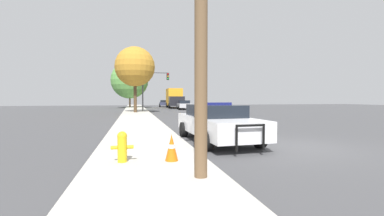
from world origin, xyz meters
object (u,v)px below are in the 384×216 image
traffic_light (153,83)px  box_truck (174,98)px  police_car (216,122)px  car_background_distant (164,103)px  tree_sidewalk_far (130,80)px  traffic_cone (172,147)px  tree_sidewalk_mid (135,67)px  fire_hydrant (122,146)px  car_background_oncoming (184,105)px

traffic_light → box_truck: size_ratio=0.64×
police_car → traffic_light: bearing=-91.2°
car_background_distant → box_truck: 5.94m
car_background_distant → police_car: bearing=-89.5°
tree_sidewalk_far → traffic_cone: (1.43, -38.85, -4.30)m
police_car → car_background_distant: (2.78, 40.56, -0.05)m
tree_sidewalk_mid → traffic_cone: tree_sidewalk_mid is taller
traffic_cone → car_background_distant: bearing=83.5°
traffic_light → car_background_distant: (3.37, 17.07, -2.92)m
fire_hydrant → traffic_cone: fire_hydrant is taller
traffic_light → traffic_cone: (-1.65, -26.68, -3.17)m
tree_sidewalk_mid → fire_hydrant: bearing=-91.3°
box_truck → traffic_light: bearing=70.9°
car_background_distant → traffic_light: bearing=-96.8°
tree_sidewalk_mid → box_truck: bearing=65.8°
car_background_distant → tree_sidewalk_mid: tree_sidewalk_mid is taller
traffic_light → tree_sidewalk_mid: tree_sidewalk_mid is taller
police_car → fire_hydrant: 4.61m
fire_hydrant → traffic_cone: bearing=-6.6°
traffic_light → car_background_oncoming: traffic_light is taller
car_background_oncoming → tree_sidewalk_far: bearing=-39.5°
fire_hydrant → tree_sidewalk_mid: (0.52, 22.67, 4.63)m
traffic_light → box_truck: 12.34m
box_truck → fire_hydrant: bearing=81.6°
police_car → box_truck: (3.91, 34.82, 1.00)m
car_background_distant → fire_hydrant: bearing=-93.7°
fire_hydrant → box_truck: bearing=79.0°
police_car → traffic_cone: 3.91m
police_car → tree_sidewalk_far: 36.06m
police_car → car_background_oncoming: (4.27, 27.98, -0.04)m
fire_hydrant → tree_sidewalk_far: 38.94m
tree_sidewalk_mid → traffic_light: bearing=59.0°
car_background_distant → tree_sidewalk_far: bearing=-138.4°
police_car → car_background_oncoming: bearing=-101.3°
box_truck → tree_sidewalk_far: (-7.58, 0.83, 3.00)m
box_truck → car_background_oncoming: bearing=95.6°
car_background_distant → tree_sidewalk_mid: bearing=-100.8°
traffic_light → traffic_cone: 26.92m
car_background_oncoming → box_truck: size_ratio=0.57×
traffic_light → car_background_oncoming: 7.23m
box_truck → tree_sidewalk_far: size_ratio=0.99×
fire_hydrant → traffic_light: size_ratio=0.15×
fire_hydrant → box_truck: (7.35, 37.88, 1.23)m
car_background_distant → traffic_cone: (-5.02, -43.75, -0.25)m
traffic_light → car_background_oncoming: (4.86, 4.49, -2.91)m
car_background_oncoming → tree_sidewalk_far: tree_sidewalk_far is taller
car_background_distant → traffic_cone: 44.04m
police_car → car_background_oncoming: police_car is taller
box_truck → tree_sidewalk_mid: tree_sidewalk_mid is taller
car_background_oncoming → traffic_cone: size_ratio=6.65×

